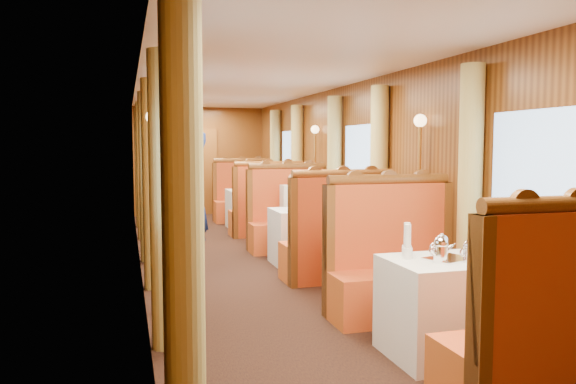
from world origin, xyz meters
name	(u,v)px	position (x,y,z in m)	size (l,w,h in m)	color
floor	(258,267)	(0.00, 0.00, 0.00)	(3.00, 12.00, 0.01)	black
ceiling	(257,77)	(0.00, 0.00, 2.50)	(3.00, 12.00, 0.01)	silver
wall_far	(200,161)	(0.00, 6.00, 1.25)	(3.00, 2.50, 0.01)	brown
wall_left	(139,175)	(-1.50, 0.00, 1.25)	(12.00, 2.50, 0.01)	brown
wall_right	(362,172)	(1.50, 0.00, 1.25)	(12.00, 2.50, 0.01)	brown
doorway_far	(200,172)	(0.00, 5.97, 1.00)	(0.80, 0.04, 2.00)	brown
table_near	(455,307)	(0.75, -3.50, 0.38)	(1.05, 0.72, 0.75)	white
banquette_near_fwd	(552,346)	(0.75, -4.51, 0.42)	(1.30, 0.55, 1.34)	#B22313
banquette_near_aft	(395,272)	(0.75, -2.49, 0.42)	(1.30, 0.55, 1.34)	#B22313
table_mid	(311,236)	(0.75, 0.00, 0.38)	(1.05, 0.72, 0.75)	white
banquette_mid_fwd	(338,245)	(0.75, -1.01, 0.42)	(1.30, 0.55, 1.34)	#B22313
banquette_mid_aft	(290,223)	(0.75, 1.01, 0.42)	(1.30, 0.55, 1.34)	#B22313
table_far	(255,209)	(0.75, 3.50, 0.38)	(1.05, 0.72, 0.75)	white
banquette_far_fwd	(267,212)	(0.75, 2.49, 0.42)	(1.30, 0.55, 1.34)	#B22313
banquette_far_aft	(244,201)	(0.75, 4.51, 0.42)	(1.30, 0.55, 1.34)	#B22313
tea_tray	(449,259)	(0.67, -3.51, 0.76)	(0.34, 0.26, 0.01)	silver
teapot_left	(441,253)	(0.56, -3.59, 0.82)	(0.18, 0.14, 0.15)	silver
teapot_right	(469,254)	(0.77, -3.63, 0.81)	(0.16, 0.12, 0.13)	silver
teapot_back	(442,249)	(0.66, -3.43, 0.82)	(0.17, 0.13, 0.14)	silver
fruit_plate	(500,256)	(1.08, -3.59, 0.77)	(0.22, 0.22, 0.05)	white
cup_inboard	(407,245)	(0.39, -3.39, 0.86)	(0.08, 0.08, 0.26)	white
cup_outboard	(407,243)	(0.44, -3.30, 0.86)	(0.08, 0.08, 0.26)	white
rose_vase_mid	(312,196)	(0.75, -0.03, 0.93)	(0.06, 0.06, 0.36)	silver
rose_vase_far	(253,181)	(0.73, 3.51, 0.93)	(0.06, 0.06, 0.36)	silver
window_left_near	(154,171)	(-1.49, -3.50, 1.45)	(1.20, 0.90, 0.01)	#84ADE0
curtain_left_near_a	(183,230)	(-1.38, -4.28, 1.18)	(0.22, 0.22, 2.35)	tan
curtain_left_near_b	(164,201)	(-1.38, -2.72, 1.18)	(0.22, 0.22, 2.35)	tan
window_right_near	(540,166)	(1.49, -3.50, 1.45)	(1.20, 0.90, 0.01)	#84ADE0
curtain_right_near_b	(470,193)	(1.38, -2.72, 1.18)	(0.22, 0.22, 2.35)	tan
window_left_mid	(140,159)	(-1.49, 0.00, 1.45)	(1.20, 0.90, 0.01)	#84ADE0
curtain_left_mid_a	(152,185)	(-1.38, -0.78, 1.18)	(0.22, 0.22, 2.35)	tan
curtain_left_mid_b	(147,177)	(-1.38, 0.78, 1.18)	(0.22, 0.22, 2.35)	tan
window_right_mid	(362,157)	(1.49, 0.00, 1.45)	(1.20, 0.90, 0.01)	#84ADE0
curtain_right_mid_a	(379,181)	(1.38, -0.78, 1.18)	(0.22, 0.22, 2.35)	tan
curtain_right_mid_b	(334,174)	(1.38, 0.78, 1.18)	(0.22, 0.22, 2.35)	tan
window_left_far	(136,154)	(-1.49, 3.50, 1.45)	(1.20, 0.90, 0.01)	#84ADE0
curtain_left_far_a	(143,171)	(-1.38, 2.72, 1.18)	(0.22, 0.22, 2.35)	tan
curtain_left_far_b	(141,168)	(-1.38, 4.28, 1.18)	(0.22, 0.22, 2.35)	tan
window_right_far	(291,154)	(1.49, 3.50, 1.45)	(1.20, 0.90, 0.01)	#84ADE0
curtain_right_far_a	(297,169)	(1.38, 2.72, 1.18)	(0.22, 0.22, 2.35)	tan
curtain_right_far_b	(275,166)	(1.38, 4.28, 1.18)	(0.22, 0.22, 2.35)	tan
sconce_left_fore	(154,170)	(-1.40, -1.75, 1.38)	(0.14, 0.14, 1.95)	#BF8C3F
sconce_right_fore	(419,167)	(1.40, -1.75, 1.38)	(0.14, 0.14, 1.95)	#BF8C3F
sconce_left_aft	(143,160)	(-1.40, 1.75, 1.38)	(0.14, 0.14, 1.95)	#BF8C3F
sconce_right_aft	(315,159)	(1.40, 1.75, 1.38)	(0.14, 0.14, 1.95)	#BF8C3F
steward	(191,199)	(-0.85, 0.25, 0.91)	(0.66, 0.44, 1.82)	navy
passenger	(295,204)	(0.75, 0.74, 0.74)	(0.40, 0.44, 0.76)	beige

